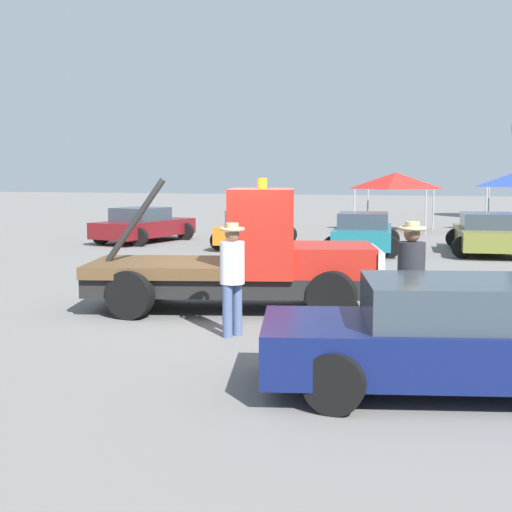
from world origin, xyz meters
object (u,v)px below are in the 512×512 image
tow_truck (249,259)px  parked_car_maroon (144,225)px  parked_car_orange (255,229)px  parked_car_olive (487,234)px  canopy_tent_red (396,181)px  foreground_car (473,338)px  person_at_hood (232,270)px  person_near_truck (411,273)px  parked_car_teal (363,233)px

tow_truck → parked_car_maroon: tow_truck is taller
parked_car_orange → parked_car_maroon: bearing=80.8°
parked_car_olive → parked_car_maroon: bearing=83.5°
parked_car_orange → parked_car_olive: size_ratio=0.92×
canopy_tent_red → foreground_car: bearing=-79.2°
parked_car_maroon → parked_car_olive: bearing=-80.4°
person_at_hood → parked_car_olive: 14.57m
canopy_tent_red → person_near_truck: bearing=-80.7°
parked_car_maroon → parked_car_olive: size_ratio=0.92×
person_at_hood → canopy_tent_red: canopy_tent_red is taller
tow_truck → parked_car_orange: size_ratio=1.24×
person_at_hood → parked_car_orange: bearing=-46.5°
foreground_car → canopy_tent_red: canopy_tent_red is taller
parked_car_maroon → canopy_tent_red: (8.24, 8.79, 1.66)m
parked_car_olive → person_near_truck: bearing=169.5°
person_near_truck → parked_car_teal: bearing=1.0°
person_at_hood → parked_car_orange: size_ratio=0.39×
parked_car_olive → canopy_tent_red: (-4.31, 8.49, 1.66)m
person_at_hood → parked_car_maroon: person_at_hood is taller
foreground_car → person_at_hood: size_ratio=2.97×
parked_car_teal → parked_car_orange: bearing=72.8°
person_near_truck → canopy_tent_red: size_ratio=0.59×
person_near_truck → parked_car_teal: size_ratio=0.39×
person_at_hood → canopy_tent_red: (-0.93, 22.66, 1.24)m
parked_car_maroon → parked_car_orange: 4.68m
parked_car_maroon → parked_car_teal: same height
person_near_truck → foreground_car: bearing=-167.0°
parked_car_orange → person_at_hood: bearing=-167.4°
person_near_truck → parked_car_orange: bearing=15.4°
person_near_truck → person_at_hood: (-2.75, -0.24, -0.04)m
parked_car_olive → person_at_hood: bearing=158.7°
parked_car_teal → parked_car_olive: (3.86, 1.16, 0.00)m
parked_car_maroon → foreground_car: bearing=-132.2°
person_near_truck → parked_car_olive: person_near_truck is taller
parked_car_maroon → person_near_truck: bearing=-130.6°
canopy_tent_red → tow_truck: bearing=-88.9°
parked_car_maroon → person_at_hood: bearing=-138.3°
parked_car_teal → parked_car_olive: bearing=-82.4°
person_near_truck → parked_car_olive: size_ratio=0.37×
tow_truck → canopy_tent_red: 20.50m
person_near_truck → parked_car_orange: 15.19m
foreground_car → person_near_truck: person_near_truck is taller
tow_truck → parked_car_teal: size_ratio=1.21×
foreground_car → parked_car_maroon: same height
person_near_truck → parked_car_teal: (-3.23, 12.77, -0.46)m
foreground_car → tow_truck: bearing=120.8°
parked_car_teal → foreground_car: bearing=-173.1°
canopy_tent_red → parked_car_teal: bearing=-87.3°
person_near_truck → person_at_hood: 2.77m
parked_car_orange → parked_car_olive: bearing=-91.5°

